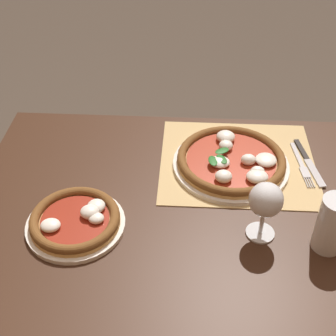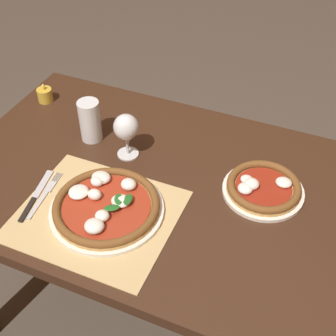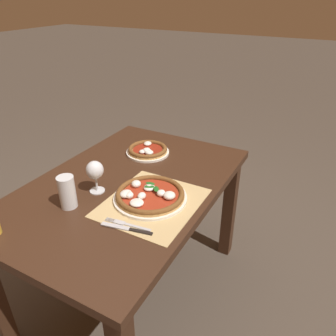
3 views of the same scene
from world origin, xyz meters
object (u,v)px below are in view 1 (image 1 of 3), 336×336
Objects in this scene: pint_glass at (332,225)px; fork at (301,165)px; knife at (309,162)px; pizza_far at (76,221)px; wine_glass at (266,202)px; pizza_near at (232,161)px.

pint_glass is 0.72× the size of fork.
knife reaches higher than fork.
pizza_far is 1.57× the size of wine_glass.
wine_glass is (-0.45, -0.00, 0.09)m from pizza_far.
fork is at bearing 26.09° from knife.
pizza_near is 0.20m from fork.
pint_glass is at bearing 126.68° from pizza_near.
pizza_near is at bearing -147.38° from pizza_far.
wine_glass reaches higher than pizza_near.
knife is at bearing -155.59° from pizza_far.
fork is 0.03m from knife.
pizza_far is 0.46m from wine_glass.
pizza_far is at bearing -2.73° from pint_glass.
pint_glass reaches higher than fork.
pizza_near is at bearing -53.32° from pint_glass.
wine_glass reaches higher than knife.
pint_glass is (-0.21, 0.28, 0.05)m from pizza_near.
fork is (-0.59, -0.27, -0.01)m from pizza_far.
pizza_near is 1.53× the size of knife.
pizza_near is 0.35m from pint_glass.
pizza_near is 0.27m from wine_glass.
pint_glass is (-0.60, 0.03, 0.05)m from pizza_far.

